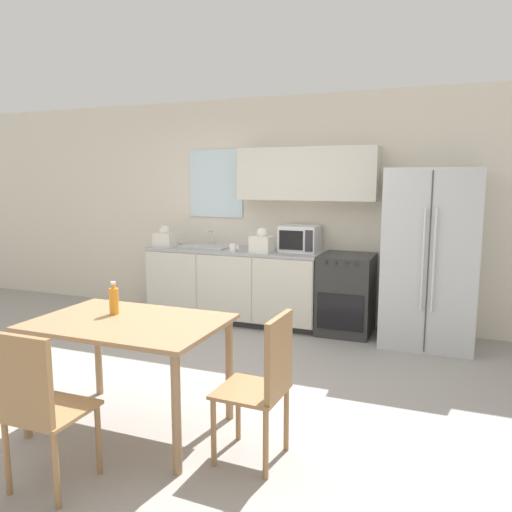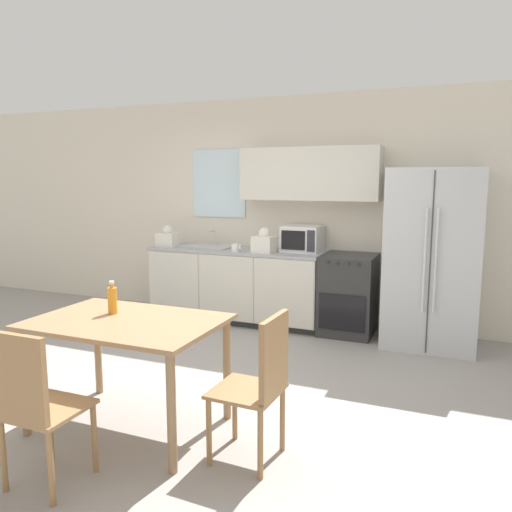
{
  "view_description": "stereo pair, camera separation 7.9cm",
  "coord_description": "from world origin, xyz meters",
  "px_view_note": "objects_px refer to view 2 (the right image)",
  "views": [
    {
      "loc": [
        1.87,
        -3.47,
        1.72
      ],
      "look_at": [
        0.29,
        0.58,
        1.05
      ],
      "focal_mm": 35.0,
      "sensor_mm": 36.0,
      "label": 1
    },
    {
      "loc": [
        1.95,
        -3.44,
        1.72
      ],
      "look_at": [
        0.29,
        0.58,
        1.05
      ],
      "focal_mm": 35.0,
      "sensor_mm": 36.0,
      "label": 2
    }
  ],
  "objects_px": {
    "dining_chair_near": "(33,400)",
    "dining_chair_side": "(261,378)",
    "refrigerator": "(432,258)",
    "microwave": "(302,239)",
    "coffee_mug": "(236,248)",
    "oven_range": "(348,294)",
    "drink_bottle": "(112,300)",
    "dining_table": "(127,334)"
  },
  "relations": [
    {
      "from": "refrigerator",
      "to": "dining_chair_side",
      "type": "xyz_separation_m",
      "value": [
        -0.8,
        -2.73,
        -0.38
      ]
    },
    {
      "from": "dining_table",
      "to": "dining_chair_near",
      "type": "relative_size",
      "value": 1.37
    },
    {
      "from": "dining_chair_near",
      "to": "dining_chair_side",
      "type": "bearing_deg",
      "value": 35.56
    },
    {
      "from": "dining_table",
      "to": "microwave",
      "type": "bearing_deg",
      "value": 82.49
    },
    {
      "from": "refrigerator",
      "to": "microwave",
      "type": "xyz_separation_m",
      "value": [
        -1.45,
        0.16,
        0.12
      ]
    },
    {
      "from": "coffee_mug",
      "to": "oven_range",
      "type": "bearing_deg",
      "value": 9.41
    },
    {
      "from": "oven_range",
      "to": "dining_chair_side",
      "type": "height_order",
      "value": "dining_chair_side"
    },
    {
      "from": "dining_chair_side",
      "to": "drink_bottle",
      "type": "relative_size",
      "value": 3.96
    },
    {
      "from": "oven_range",
      "to": "drink_bottle",
      "type": "height_order",
      "value": "drink_bottle"
    },
    {
      "from": "dining_chair_near",
      "to": "oven_range",
      "type": "bearing_deg",
      "value": 74.45
    },
    {
      "from": "refrigerator",
      "to": "drink_bottle",
      "type": "xyz_separation_m",
      "value": [
        -2.01,
        -2.58,
        -0.04
      ]
    },
    {
      "from": "dining_chair_near",
      "to": "drink_bottle",
      "type": "distance_m",
      "value": 0.98
    },
    {
      "from": "microwave",
      "to": "dining_chair_side",
      "type": "height_order",
      "value": "microwave"
    },
    {
      "from": "refrigerator",
      "to": "dining_chair_near",
      "type": "bearing_deg",
      "value": -117.83
    },
    {
      "from": "oven_range",
      "to": "coffee_mug",
      "type": "height_order",
      "value": "coffee_mug"
    },
    {
      "from": "refrigerator",
      "to": "dining_chair_near",
      "type": "height_order",
      "value": "refrigerator"
    },
    {
      "from": "oven_range",
      "to": "drink_bottle",
      "type": "distance_m",
      "value": 2.91
    },
    {
      "from": "dining_chair_near",
      "to": "drink_bottle",
      "type": "bearing_deg",
      "value": 100.34
    },
    {
      "from": "refrigerator",
      "to": "microwave",
      "type": "height_order",
      "value": "refrigerator"
    },
    {
      "from": "refrigerator",
      "to": "dining_table",
      "type": "xyz_separation_m",
      "value": [
        -1.82,
        -2.67,
        -0.24
      ]
    },
    {
      "from": "coffee_mug",
      "to": "drink_bottle",
      "type": "xyz_separation_m",
      "value": [
        0.15,
        -2.43,
        -0.06
      ]
    },
    {
      "from": "refrigerator",
      "to": "drink_bottle",
      "type": "distance_m",
      "value": 3.27
    },
    {
      "from": "microwave",
      "to": "drink_bottle",
      "type": "relative_size",
      "value": 1.85
    },
    {
      "from": "oven_range",
      "to": "refrigerator",
      "type": "relative_size",
      "value": 0.49
    },
    {
      "from": "microwave",
      "to": "dining_chair_side",
      "type": "bearing_deg",
      "value": -77.47
    },
    {
      "from": "oven_range",
      "to": "dining_chair_near",
      "type": "xyz_separation_m",
      "value": [
        -0.96,
        -3.54,
        0.09
      ]
    },
    {
      "from": "dining_chair_near",
      "to": "dining_chair_side",
      "type": "xyz_separation_m",
      "value": [
        1.03,
        0.75,
        0.0
      ]
    },
    {
      "from": "microwave",
      "to": "coffee_mug",
      "type": "height_order",
      "value": "microwave"
    },
    {
      "from": "oven_range",
      "to": "drink_bottle",
      "type": "bearing_deg",
      "value": -113.26
    },
    {
      "from": "coffee_mug",
      "to": "dining_chair_near",
      "type": "bearing_deg",
      "value": -84.43
    },
    {
      "from": "drink_bottle",
      "to": "microwave",
      "type": "bearing_deg",
      "value": 78.38
    },
    {
      "from": "oven_range",
      "to": "dining_chair_near",
      "type": "bearing_deg",
      "value": -105.23
    },
    {
      "from": "oven_range",
      "to": "dining_chair_side",
      "type": "bearing_deg",
      "value": -88.6
    },
    {
      "from": "oven_range",
      "to": "refrigerator",
      "type": "height_order",
      "value": "refrigerator"
    },
    {
      "from": "refrigerator",
      "to": "dining_chair_near",
      "type": "relative_size",
      "value": 1.97
    },
    {
      "from": "microwave",
      "to": "drink_bottle",
      "type": "xyz_separation_m",
      "value": [
        -0.56,
        -2.73,
        -0.17
      ]
    },
    {
      "from": "microwave",
      "to": "oven_range",
      "type": "bearing_deg",
      "value": -9.07
    },
    {
      "from": "drink_bottle",
      "to": "dining_chair_side",
      "type": "bearing_deg",
      "value": -7.41
    },
    {
      "from": "dining_chair_near",
      "to": "microwave",
      "type": "bearing_deg",
      "value": 83.53
    },
    {
      "from": "refrigerator",
      "to": "microwave",
      "type": "distance_m",
      "value": 1.46
    },
    {
      "from": "oven_range",
      "to": "dining_table",
      "type": "bearing_deg",
      "value": -109.08
    },
    {
      "from": "coffee_mug",
      "to": "drink_bottle",
      "type": "distance_m",
      "value": 2.43
    }
  ]
}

